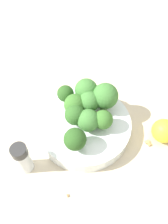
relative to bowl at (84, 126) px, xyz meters
The scene contains 18 objects.
ground_plane 0.02m from the bowl, ahead, with size 3.00×3.00×0.00m, color beige.
bowl is the anchor object (origin of this frame).
broccoli_floret_0 0.05m from the bowl, 123.29° to the left, with size 0.04×0.04×0.05m.
broccoli_floret_1 0.08m from the bowl, 16.19° to the left, with size 0.05×0.05×0.07m.
broccoli_floret_2 0.08m from the bowl, 28.77° to the right, with size 0.06×0.06×0.07m.
broccoli_floret_3 0.06m from the bowl, 94.63° to the right, with size 0.04×0.04×0.05m.
broccoli_floret_4 0.06m from the bowl, ahead, with size 0.05×0.05×0.06m.
broccoli_floret_5 0.08m from the bowl, 57.88° to the left, with size 0.04×0.04×0.05m.
broccoli_floret_6 0.06m from the bowl, 61.82° to the left, with size 0.05×0.05×0.06m.
broccoli_floret_7 0.05m from the bowl, 130.32° to the right, with size 0.05×0.05×0.05m.
broccoli_floret_8 0.08m from the bowl, behind, with size 0.05×0.05×0.05m.
pepper_shaker 0.15m from the bowl, 148.88° to the left, with size 0.03×0.03×0.08m.
lemon_wedge 0.18m from the bowl, 75.30° to the right, with size 0.05×0.05×0.05m, color yellow.
almond_crumb_0 0.16m from the bowl, behind, with size 0.01×0.00×0.01m, color olive.
almond_crumb_1 0.16m from the bowl, 146.01° to the left, with size 0.01×0.00×0.01m, color olive.
almond_crumb_2 0.16m from the bowl, 15.51° to the left, with size 0.01×0.00×0.01m, color olive.
almond_crumb_3 0.15m from the bowl, 84.12° to the right, with size 0.01×0.01×0.01m, color #AD7F4C.
almond_crumb_4 0.15m from the bowl, 82.29° to the right, with size 0.01×0.01×0.01m, color tan.
Camera 1 is at (-0.25, -0.10, 0.44)m, focal length 35.00 mm.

